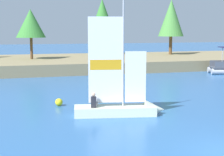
# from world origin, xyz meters

# --- Properties ---
(shore_bank) EXTENTS (80.00, 15.16, 1.18)m
(shore_bank) POSITION_xyz_m (0.00, 30.67, 0.59)
(shore_bank) COLOR #897A56
(shore_bank) RESTS_ON ground
(shoreline_tree_centre) EXTENTS (3.36, 3.36, 5.69)m
(shoreline_tree_centre) POSITION_xyz_m (-6.08, 30.29, 5.24)
(shoreline_tree_centre) COLOR brown
(shoreline_tree_centre) RESTS_ON shore_bank
(shoreline_tree_midright) EXTENTS (3.42, 3.42, 7.49)m
(shoreline_tree_midright) POSITION_xyz_m (3.73, 35.95, 6.30)
(shoreline_tree_midright) COLOR brown
(shoreline_tree_midright) RESTS_ON shore_bank
(shoreline_tree_right) EXTENTS (3.43, 3.43, 7.40)m
(shoreline_tree_right) POSITION_xyz_m (12.53, 32.81, 6.08)
(shoreline_tree_right) COLOR brown
(shoreline_tree_right) RESTS_ON shore_bank
(sailboat) EXTENTS (5.01, 2.02, 6.37)m
(sailboat) POSITION_xyz_m (-2.18, 6.91, 0.49)
(sailboat) COLOR silver
(sailboat) RESTS_ON ground
(channel_buoy) EXTENTS (0.45, 0.45, 0.45)m
(channel_buoy) POSITION_xyz_m (-5.42, 10.09, 0.23)
(channel_buoy) COLOR yellow
(channel_buoy) RESTS_ON ground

